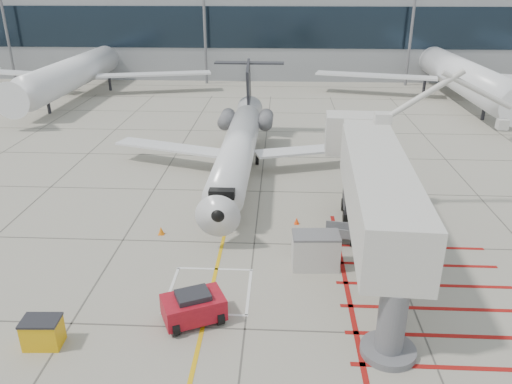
# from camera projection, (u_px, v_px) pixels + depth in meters

# --- Properties ---
(ground_plane) EXTENTS (260.00, 260.00, 0.00)m
(ground_plane) POSITION_uv_depth(u_px,v_px,m) (250.00, 280.00, 26.21)
(ground_plane) COLOR #9D9887
(ground_plane) RESTS_ON ground
(regional_jet) EXTENTS (22.61, 28.37, 7.38)m
(regional_jet) POSITION_uv_depth(u_px,v_px,m) (235.00, 139.00, 36.91)
(regional_jet) COLOR silver
(regional_jet) RESTS_ON ground_plane
(jet_bridge) EXTENTS (10.62, 20.66, 8.07)m
(jet_bridge) POSITION_uv_depth(u_px,v_px,m) (377.00, 200.00, 25.82)
(jet_bridge) COLOR beige
(jet_bridge) RESTS_ON ground_plane
(pushback_tug) EXTENTS (3.22, 2.72, 1.61)m
(pushback_tug) POSITION_uv_depth(u_px,v_px,m) (193.00, 306.00, 22.80)
(pushback_tug) COLOR #A10F1D
(pushback_tug) RESTS_ON ground_plane
(spill_bin) EXTENTS (1.60, 1.11, 1.35)m
(spill_bin) POSITION_uv_depth(u_px,v_px,m) (43.00, 332.00, 21.30)
(spill_bin) COLOR #D89E0C
(spill_bin) RESTS_ON ground_plane
(baggage_cart) EXTENTS (1.92, 1.37, 1.12)m
(baggage_cart) POSITION_uv_depth(u_px,v_px,m) (340.00, 233.00, 29.87)
(baggage_cart) COLOR slate
(baggage_cart) RESTS_ON ground_plane
(ground_power_unit) EXTENTS (2.60, 1.61, 2.00)m
(ground_power_unit) POSITION_uv_depth(u_px,v_px,m) (315.00, 251.00, 27.08)
(ground_power_unit) COLOR #BCB8B3
(ground_power_unit) RESTS_ON ground_plane
(cone_nose) EXTENTS (0.38, 0.38, 0.52)m
(cone_nose) POSITION_uv_depth(u_px,v_px,m) (161.00, 231.00, 30.85)
(cone_nose) COLOR orange
(cone_nose) RESTS_ON ground_plane
(cone_side) EXTENTS (0.33, 0.33, 0.46)m
(cone_side) POSITION_uv_depth(u_px,v_px,m) (297.00, 221.00, 32.18)
(cone_side) COLOR #FF460D
(cone_side) RESTS_ON ground_plane
(terminal_building) EXTENTS (180.00, 28.00, 14.00)m
(terminal_building) POSITION_uv_depth(u_px,v_px,m) (332.00, 27.00, 87.32)
(terminal_building) COLOR gray
(terminal_building) RESTS_ON ground_plane
(terminal_glass_band) EXTENTS (180.00, 0.10, 6.00)m
(terminal_glass_band) POSITION_uv_depth(u_px,v_px,m) (340.00, 28.00, 74.02)
(terminal_glass_band) COLOR black
(terminal_glass_band) RESTS_ON ground_plane
(bg_aircraft_b) EXTENTS (34.91, 38.79, 11.64)m
(bg_aircraft_b) POSITION_uv_depth(u_px,v_px,m) (80.00, 50.00, 67.42)
(bg_aircraft_b) COLOR silver
(bg_aircraft_b) RESTS_ON ground_plane
(bg_aircraft_c) EXTENTS (36.09, 40.10, 12.03)m
(bg_aircraft_c) POSITION_uv_depth(u_px,v_px,m) (457.00, 51.00, 64.98)
(bg_aircraft_c) COLOR silver
(bg_aircraft_c) RESTS_ON ground_plane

